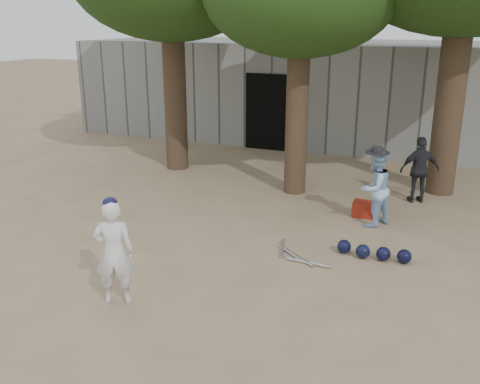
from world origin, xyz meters
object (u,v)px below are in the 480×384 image
at_px(spectator_blue, 374,189).
at_px(spectator_dark, 420,170).
at_px(boy_player, 114,253).
at_px(red_bag, 364,209).

distance_m(spectator_blue, spectator_dark, 1.83).
height_order(boy_player, spectator_dark, boy_player).
height_order(boy_player, red_bag, boy_player).
distance_m(spectator_blue, red_bag, 0.72).
bearing_deg(spectator_dark, spectator_blue, 44.45).
bearing_deg(red_bag, spectator_blue, -61.21).
distance_m(spectator_dark, red_bag, 1.67).
height_order(spectator_dark, red_bag, spectator_dark).
relative_size(boy_player, red_bag, 3.49).
distance_m(boy_player, spectator_dark, 6.85).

